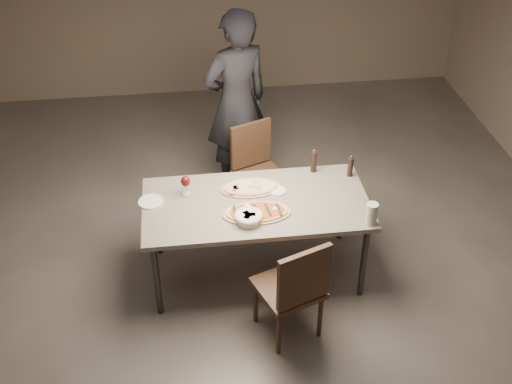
{
  "coord_description": "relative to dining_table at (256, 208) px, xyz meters",
  "views": [
    {
      "loc": [
        -0.52,
        -4.05,
        3.8
      ],
      "look_at": [
        0.0,
        0.0,
        0.85
      ],
      "focal_mm": 45.0,
      "sensor_mm": 36.0,
      "label": 1
    }
  ],
  "objects": [
    {
      "name": "dining_table",
      "position": [
        0.0,
        0.0,
        0.0
      ],
      "size": [
        1.8,
        0.9,
        0.75
      ],
      "color": "gray",
      "rests_on": "ground"
    },
    {
      "name": "zucchini_pizza",
      "position": [
        -0.01,
        -0.15,
        0.07
      ],
      "size": [
        0.54,
        0.3,
        0.05
      ],
      "rotation": [
        0.0,
        0.0,
        0.33
      ],
      "color": "tan",
      "rests_on": "dining_table"
    },
    {
      "name": "chair_near",
      "position": [
        0.19,
        -0.75,
        -0.17
      ],
      "size": [
        0.57,
        0.57,
        0.93
      ],
      "rotation": [
        0.0,
        0.0,
        0.37
      ],
      "color": "#41291B",
      "rests_on": "ground"
    },
    {
      "name": "side_plate",
      "position": [
        -0.83,
        0.1,
        0.06
      ],
      "size": [
        0.2,
        0.2,
        0.01
      ],
      "rotation": [
        0.0,
        0.0,
        -0.34
      ],
      "color": "white",
      "rests_on": "dining_table"
    },
    {
      "name": "wine_glass",
      "position": [
        -0.54,
        0.18,
        0.18
      ],
      "size": [
        0.08,
        0.08,
        0.17
      ],
      "rotation": [
        0.0,
        0.0,
        -0.07
      ],
      "color": "silver",
      "rests_on": "dining_table"
    },
    {
      "name": "chair_far",
      "position": [
        0.12,
        0.9,
        -0.19
      ],
      "size": [
        0.55,
        0.55,
        0.9
      ],
      "rotation": [
        0.0,
        0.0,
        3.52
      ],
      "color": "#41291B",
      "rests_on": "ground"
    },
    {
      "name": "diner",
      "position": [
        -0.01,
        1.37,
        0.23
      ],
      "size": [
        0.79,
        0.66,
        1.85
      ],
      "primitive_type": "imported",
      "rotation": [
        0.0,
        0.0,
        3.53
      ],
      "color": "black",
      "rests_on": "ground"
    },
    {
      "name": "pepper_mill_left",
      "position": [
        0.83,
        0.27,
        0.15
      ],
      "size": [
        0.05,
        0.05,
        0.2
      ],
      "rotation": [
        0.0,
        0.0,
        0.18
      ],
      "color": "black",
      "rests_on": "dining_table"
    },
    {
      "name": "pepper_mill_right",
      "position": [
        0.54,
        0.38,
        0.16
      ],
      "size": [
        0.06,
        0.06,
        0.21
      ],
      "rotation": [
        0.0,
        0.0,
        0.03
      ],
      "color": "black",
      "rests_on": "dining_table"
    },
    {
      "name": "carafe",
      "position": [
        0.83,
        -0.38,
        0.15
      ],
      "size": [
        0.09,
        0.09,
        0.18
      ],
      "rotation": [
        0.0,
        0.0,
        -0.16
      ],
      "color": "silver",
      "rests_on": "dining_table"
    },
    {
      "name": "ham_pizza",
      "position": [
        -0.02,
        0.18,
        0.07
      ],
      "size": [
        0.5,
        0.27,
        0.04
      ],
      "rotation": [
        0.0,
        0.0,
        0.42
      ],
      "color": "tan",
      "rests_on": "dining_table"
    },
    {
      "name": "bread_basket",
      "position": [
        -0.09,
        -0.24,
        0.1
      ],
      "size": [
        0.22,
        0.22,
        0.08
      ],
      "rotation": [
        0.0,
        0.0,
        -0.03
      ],
      "color": "beige",
      "rests_on": "dining_table"
    },
    {
      "name": "oil_dish",
      "position": [
        0.19,
        0.12,
        0.07
      ],
      "size": [
        0.14,
        0.14,
        0.02
      ],
      "rotation": [
        0.0,
        0.0,
        0.07
      ],
      "color": "white",
      "rests_on": "dining_table"
    },
    {
      "name": "room",
      "position": [
        0.0,
        0.0,
        0.71
      ],
      "size": [
        7.0,
        7.0,
        7.0
      ],
      "color": "#5C554F",
      "rests_on": "ground"
    }
  ]
}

